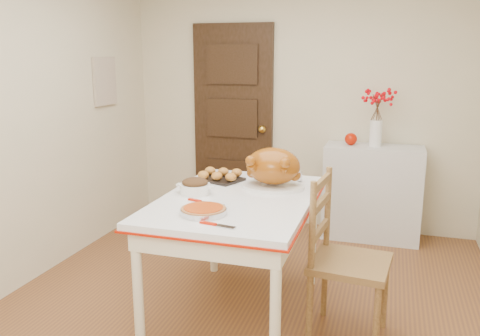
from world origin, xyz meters
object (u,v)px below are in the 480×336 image
(turkey_platter, at_px, (273,168))
(pumpkin_pie, at_px, (203,210))
(kitchen_table, at_px, (238,257))
(chair_oak, at_px, (351,259))
(sideboard, at_px, (372,193))

(turkey_platter, bearing_deg, pumpkin_pie, -103.63)
(kitchen_table, xyz_separation_m, chair_oak, (0.74, -0.04, 0.10))
(kitchen_table, xyz_separation_m, pumpkin_pie, (-0.08, -0.40, 0.45))
(sideboard, distance_m, pumpkin_pie, 2.39)
(pumpkin_pie, bearing_deg, kitchen_table, 78.50)
(kitchen_table, xyz_separation_m, turkey_platter, (0.17, 0.28, 0.56))
(sideboard, bearing_deg, kitchen_table, -113.77)
(kitchen_table, bearing_deg, chair_oak, -3.02)
(turkey_platter, relative_size, pumpkin_pie, 1.63)
(chair_oak, xyz_separation_m, turkey_platter, (-0.57, 0.32, 0.46))
(kitchen_table, distance_m, turkey_platter, 0.65)
(pumpkin_pie, bearing_deg, sideboard, 68.34)
(kitchen_table, bearing_deg, pumpkin_pie, -101.50)
(sideboard, relative_size, chair_oak, 0.87)
(chair_oak, bearing_deg, pumpkin_pie, 119.43)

